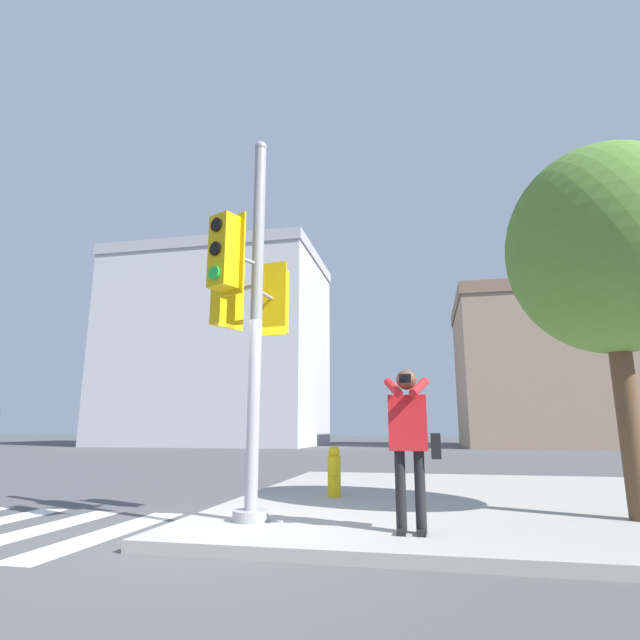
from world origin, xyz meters
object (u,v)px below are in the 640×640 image
traffic_signal_pole (247,302)px  street_tree (607,250)px  person_photographer (410,433)px  fire_hydrant (334,471)px

traffic_signal_pole → street_tree: bearing=11.3°
person_photographer → fire_hydrant: bearing=116.3°
traffic_signal_pole → street_tree: size_ratio=1.03×
person_photographer → street_tree: (2.58, 1.30, 2.32)m
traffic_signal_pole → fire_hydrant: traffic_signal_pole is taller
person_photographer → fire_hydrant: person_photographer is taller
street_tree → fire_hydrant: bearing=161.3°
traffic_signal_pole → street_tree: traffic_signal_pole is taller
traffic_signal_pole → person_photographer: (2.01, -0.39, -1.63)m
fire_hydrant → person_photographer: bearing=-63.7°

